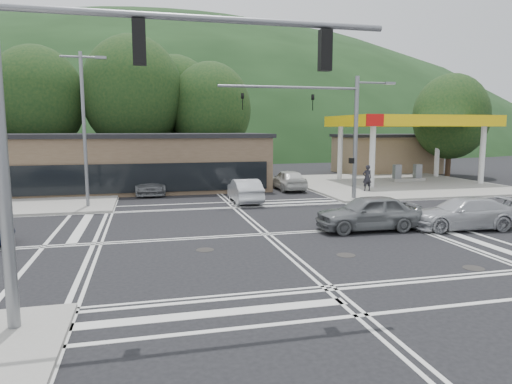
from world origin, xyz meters
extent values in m
plane|color=black|center=(0.00, 0.00, 0.00)|extent=(120.00, 120.00, 0.00)
cube|color=gray|center=(15.00, 15.00, 0.07)|extent=(16.00, 16.00, 0.15)
cylinder|color=silver|center=(12.00, 13.00, 2.50)|extent=(0.44, 0.44, 5.00)
cylinder|color=silver|center=(12.00, 19.00, 2.50)|extent=(0.44, 0.44, 5.00)
cylinder|color=silver|center=(22.00, 13.00, 2.50)|extent=(0.44, 0.44, 5.00)
cylinder|color=silver|center=(22.00, 19.00, 2.50)|extent=(0.44, 0.44, 5.00)
cube|color=silver|center=(17.00, 16.00, 5.30)|extent=(12.00, 8.00, 0.60)
cube|color=yellow|center=(17.00, 12.00, 5.30)|extent=(12.20, 0.25, 0.90)
cube|color=yellow|center=(17.00, 20.00, 5.30)|extent=(12.20, 0.25, 0.90)
cube|color=yellow|center=(11.00, 16.00, 5.30)|extent=(0.25, 8.20, 0.90)
cube|color=yellow|center=(23.00, 16.00, 5.30)|extent=(0.25, 8.20, 0.90)
cube|color=red|center=(11.50, 11.85, 5.30)|extent=(1.40, 0.12, 0.90)
cube|color=gray|center=(17.00, 16.00, 0.25)|extent=(3.00, 1.00, 0.30)
cube|color=slate|center=(16.00, 16.00, 0.95)|extent=(0.60, 0.50, 1.30)
cube|color=slate|center=(18.00, 16.00, 0.95)|extent=(0.60, 0.50, 1.30)
cube|color=#846B4F|center=(20.00, 25.00, 1.90)|extent=(10.00, 6.00, 3.80)
cube|color=brown|center=(-8.00, 17.00, 2.00)|extent=(24.00, 8.00, 4.00)
ellipsoid|color=black|center=(0.00, 90.00, 0.00)|extent=(252.00, 126.00, 140.00)
cylinder|color=#382619|center=(-14.00, 24.00, 2.42)|extent=(0.50, 0.50, 4.84)
ellipsoid|color=black|center=(-14.00, 24.00, 7.15)|extent=(8.00, 8.00, 9.20)
cylinder|color=#382619|center=(-6.00, 24.00, 2.64)|extent=(0.50, 0.50, 5.28)
ellipsoid|color=black|center=(-6.00, 24.00, 7.80)|extent=(9.00, 9.00, 10.35)
cylinder|color=#382619|center=(1.00, 24.00, 2.20)|extent=(0.50, 0.50, 4.40)
ellipsoid|color=black|center=(1.00, 24.00, 6.50)|extent=(7.60, 7.60, 8.74)
cylinder|color=#382619|center=(-2.00, 28.00, 2.42)|extent=(0.50, 0.50, 4.84)
ellipsoid|color=black|center=(-2.00, 28.00, 7.15)|extent=(8.40, 8.40, 9.66)
cylinder|color=#382619|center=(24.00, 20.00, 1.98)|extent=(0.50, 0.50, 3.96)
ellipsoid|color=black|center=(24.00, 20.00, 5.85)|extent=(7.20, 7.20, 8.28)
cylinder|color=slate|center=(-8.50, 9.00, 4.50)|extent=(0.20, 0.20, 9.00)
cylinder|color=slate|center=(-8.50, 9.00, 8.70)|extent=(2.20, 0.12, 0.12)
cube|color=slate|center=(-7.40, 9.00, 8.70)|extent=(0.60, 0.25, 0.15)
cylinder|color=slate|center=(8.20, 8.20, 4.00)|extent=(0.28, 0.28, 8.00)
cylinder|color=slate|center=(3.70, 8.20, 7.20)|extent=(9.00, 0.16, 0.16)
imported|color=black|center=(5.20, 8.20, 6.30)|extent=(0.16, 0.20, 1.00)
imported|color=black|center=(0.70, 8.20, 6.30)|extent=(0.16, 0.20, 1.00)
cylinder|color=slate|center=(9.40, 8.20, 7.60)|extent=(2.40, 0.12, 0.12)
cube|color=slate|center=(10.50, 8.20, 7.60)|extent=(0.70, 0.30, 0.15)
cube|color=black|center=(7.95, 8.20, 2.60)|extent=(0.25, 0.30, 0.35)
cylinder|color=slate|center=(-8.20, -8.20, 4.00)|extent=(0.28, 0.28, 8.00)
cylinder|color=slate|center=(-3.70, -8.20, 7.20)|extent=(9.00, 0.16, 0.16)
cube|color=black|center=(-5.20, -8.20, 6.60)|extent=(0.30, 0.25, 1.00)
cube|color=black|center=(-0.70, -8.20, 6.60)|extent=(0.30, 0.25, 1.00)
imported|color=slate|center=(4.80, -0.30, 0.82)|extent=(4.89, 2.09, 1.65)
imported|color=#ADAEB4|center=(9.25, -1.07, 0.73)|extent=(5.26, 2.63, 1.47)
imported|color=silver|center=(1.00, 9.00, 0.76)|extent=(1.70, 4.62, 1.51)
imported|color=beige|center=(5.50, 14.00, 0.79)|extent=(1.90, 4.64, 1.58)
imported|color=slate|center=(-4.88, 14.47, 0.73)|extent=(2.17, 5.11, 1.47)
imported|color=black|center=(10.66, 11.15, 1.10)|extent=(0.71, 0.49, 1.89)
camera|label=1|loc=(-5.17, -19.19, 4.66)|focal=32.00mm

